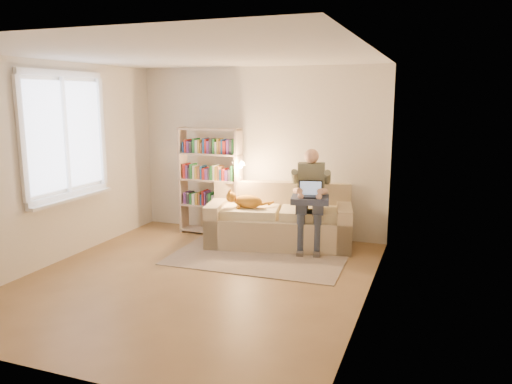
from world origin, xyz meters
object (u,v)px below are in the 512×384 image
at_px(bookshelf, 210,176).
at_px(person, 311,193).
at_px(sofa, 280,223).
at_px(laptop, 309,193).
at_px(cat, 245,201).

bearing_deg(bookshelf, person, -6.92).
bearing_deg(bookshelf, sofa, -7.03).
xyz_separation_m(laptop, bookshelf, (-1.67, 0.33, 0.10)).
distance_m(person, bookshelf, 1.68).
relative_size(laptop, bookshelf, 0.22).
xyz_separation_m(sofa, cat, (-0.46, -0.23, 0.34)).
xyz_separation_m(person, cat, (-0.93, -0.17, -0.15)).
relative_size(sofa, cat, 3.55).
relative_size(sofa, person, 1.56).
relative_size(cat, bookshelf, 0.37).
bearing_deg(cat, laptop, -8.55).
distance_m(sofa, cat, 0.62).
bearing_deg(person, laptop, -100.89).
relative_size(cat, laptop, 1.67).
bearing_deg(sofa, cat, -165.20).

